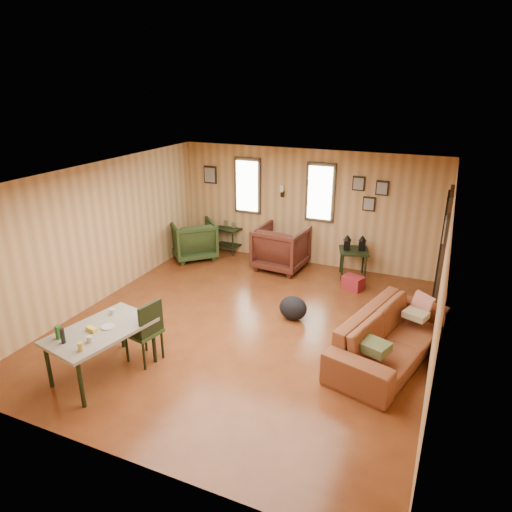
{
  "coord_description": "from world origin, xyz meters",
  "views": [
    {
      "loc": [
        2.67,
        -5.8,
        3.65
      ],
      "look_at": [
        0.0,
        0.4,
        1.05
      ],
      "focal_mm": 32.0,
      "sensor_mm": 36.0,
      "label": 1
    }
  ],
  "objects_px": {
    "recliner_brown": "(281,246)",
    "recliner_green": "(193,238)",
    "sofa": "(392,329)",
    "end_table": "(230,235)",
    "side_table": "(354,248)",
    "dining_table": "(100,334)"
  },
  "relations": [
    {
      "from": "side_table",
      "to": "dining_table",
      "type": "bearing_deg",
      "value": -117.24
    },
    {
      "from": "sofa",
      "to": "side_table",
      "type": "bearing_deg",
      "value": 37.75
    },
    {
      "from": "recliner_brown",
      "to": "recliner_green",
      "type": "bearing_deg",
      "value": 10.02
    },
    {
      "from": "end_table",
      "to": "side_table",
      "type": "relative_size",
      "value": 0.81
    },
    {
      "from": "recliner_green",
      "to": "recliner_brown",
      "type": "bearing_deg",
      "value": 141.26
    },
    {
      "from": "dining_table",
      "to": "end_table",
      "type": "bearing_deg",
      "value": 108.24
    },
    {
      "from": "dining_table",
      "to": "side_table",
      "type": "bearing_deg",
      "value": 74.6
    },
    {
      "from": "side_table",
      "to": "dining_table",
      "type": "distance_m",
      "value": 5.08
    },
    {
      "from": "sofa",
      "to": "recliner_green",
      "type": "distance_m",
      "value": 5.06
    },
    {
      "from": "sofa",
      "to": "recliner_brown",
      "type": "distance_m",
      "value": 3.56
    },
    {
      "from": "recliner_green",
      "to": "side_table",
      "type": "bearing_deg",
      "value": 141.39
    },
    {
      "from": "side_table",
      "to": "dining_table",
      "type": "xyz_separation_m",
      "value": [
        -2.33,
        -4.52,
        0.02
      ]
    },
    {
      "from": "recliner_green",
      "to": "sofa",
      "type": "bearing_deg",
      "value": 108.91
    },
    {
      "from": "recliner_green",
      "to": "end_table",
      "type": "height_order",
      "value": "recliner_green"
    },
    {
      "from": "recliner_brown",
      "to": "end_table",
      "type": "distance_m",
      "value": 1.5
    },
    {
      "from": "end_table",
      "to": "dining_table",
      "type": "xyz_separation_m",
      "value": [
        0.55,
        -4.86,
        0.22
      ]
    },
    {
      "from": "sofa",
      "to": "dining_table",
      "type": "bearing_deg",
      "value": 134.23
    },
    {
      "from": "recliner_brown",
      "to": "recliner_green",
      "type": "relative_size",
      "value": 1.08
    },
    {
      "from": "recliner_green",
      "to": "dining_table",
      "type": "bearing_deg",
      "value": 60.58
    },
    {
      "from": "recliner_green",
      "to": "end_table",
      "type": "relative_size",
      "value": 1.28
    },
    {
      "from": "recliner_brown",
      "to": "side_table",
      "type": "xyz_separation_m",
      "value": [
        1.46,
        0.15,
        0.1
      ]
    },
    {
      "from": "recliner_green",
      "to": "dining_table",
      "type": "distance_m",
      "value": 4.33
    }
  ]
}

